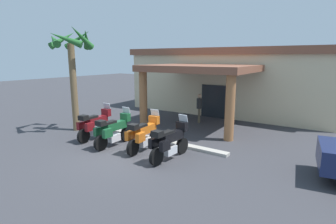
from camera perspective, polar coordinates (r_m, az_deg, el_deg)
The scene contains 9 objects.
ground_plane at distance 10.83m, azimuth -9.18°, elevation -9.13°, with size 80.00×80.00×0.00m, color #38383D.
motel_building at distance 19.79m, azimuth 13.49°, elevation 6.81°, with size 14.05×10.99×4.43m.
motorcycle_maroon at distance 13.02m, azimuth -15.40°, elevation -2.63°, with size 0.74×2.21×1.61m.
motorcycle_green at distance 11.81m, azimuth -11.67°, elevation -3.90°, with size 0.71×2.21×1.61m.
motorcycle_orange at distance 11.07m, azimuth -5.23°, elevation -4.76°, with size 0.73×2.21×1.61m.
motorcycle_black at distance 10.04m, azimuth 0.35°, elevation -6.43°, with size 0.73×2.21×1.61m.
pedestrian at distance 15.78m, azimuth 6.74°, elevation 1.27°, with size 0.32×0.48×1.72m.
palm_tree_roadside at distance 14.56m, azimuth -19.92°, elevation 11.65°, with size 2.30×2.44×5.39m.
curb_strip at distance 12.67m, azimuth -3.87°, elevation -5.62°, with size 7.84×0.36×0.12m, color #ADA89E.
Camera 1 is at (7.10, -7.24, 3.81)m, focal length 28.33 mm.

